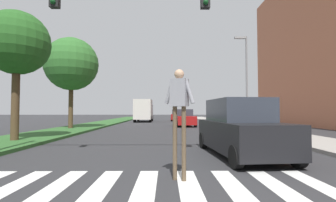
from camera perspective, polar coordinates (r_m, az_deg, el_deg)
ground_plane at (r=28.52m, az=-1.37°, el=-5.42°), size 140.00×140.00×0.00m
crosswalk at (r=5.49m, az=-5.15°, el=-18.64°), size 7.65×2.20×0.01m
median_strip at (r=27.54m, az=-16.29°, el=-5.28°), size 3.66×64.00×0.15m
tree_mid at (r=14.27m, az=-31.76°, el=11.29°), size 3.09×3.09×6.26m
tree_far at (r=21.86m, az=-21.57°, el=7.95°), size 4.34×4.34×7.42m
sidewalk_right at (r=27.45m, az=14.53°, el=-5.31°), size 3.00×64.00×0.15m
traffic_light_gantry at (r=8.62m, az=-25.30°, el=16.85°), size 8.48×0.30×6.00m
street_lamp_right at (r=21.04m, az=17.59°, el=6.13°), size 1.02×0.24×7.50m
pedestrian_performer at (r=5.52m, az=2.64°, el=-1.13°), size 0.70×0.42×2.49m
suv_crossing at (r=8.90m, az=16.40°, el=-6.19°), size 2.31×4.74×1.97m
sedan_midblock at (r=24.61m, az=3.74°, el=-4.07°), size 2.18×4.21×1.71m
sedan_distant at (r=37.72m, az=2.22°, el=-3.45°), size 2.12×4.13×1.73m
truck_box_delivery at (r=34.93m, az=-5.66°, el=-2.16°), size 2.40×6.20×3.10m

